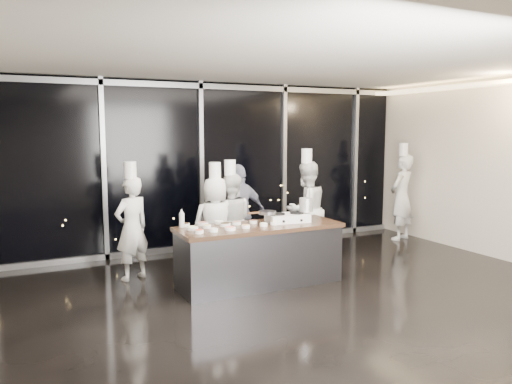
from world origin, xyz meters
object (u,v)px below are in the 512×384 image
stock_pot (306,205)px  chef_right (306,209)px  chef_left (215,223)px  chef_center (230,220)px  chef_side (402,196)px  demo_counter (259,255)px  stove (287,218)px  guest (239,213)px  frying_pan (267,212)px  chef_far_left (132,227)px

stock_pot → chef_right: bearing=58.3°
stock_pot → chef_left: (-1.14, 0.93, -0.36)m
stock_pot → chef_center: 1.38m
chef_right → chef_side: chef_side is taller
demo_counter → stove: 0.72m
chef_center → guest: (0.27, 0.24, 0.06)m
demo_counter → stock_pot: size_ratio=11.69×
frying_pan → guest: bearing=92.5°
frying_pan → chef_center: chef_center is taller
demo_counter → chef_center: 1.12m
stove → frying_pan: size_ratio=1.39×
chef_far_left → guest: (1.89, 0.20, 0.04)m
frying_pan → chef_side: size_ratio=0.23×
frying_pan → stock_pot: stock_pot is taller
guest → chef_side: (3.77, 0.15, 0.06)m
frying_pan → chef_far_left: 2.08m
demo_counter → guest: bearing=78.8°
stock_pot → chef_side: 3.53m
frying_pan → chef_left: bearing=126.7°
demo_counter → chef_left: chef_left is taller
chef_right → chef_left: bearing=-5.4°
frying_pan → guest: 1.24m
frying_pan → guest: size_ratio=0.28×
stock_pot → chef_side: bearing=24.1°
chef_far_left → chef_side: bearing=160.2°
chef_far_left → chef_center: 1.62m
demo_counter → chef_far_left: (-1.63, 1.10, 0.37)m
demo_counter → chef_right: size_ratio=1.25×
chef_side → guest: bearing=-20.2°
chef_center → chef_left: bearing=39.1°
chef_far_left → demo_counter: bearing=122.6°
stock_pot → chef_far_left: (-2.45, 1.08, -0.33)m
demo_counter → chef_left: size_ratio=1.38×
chef_far_left → chef_left: 1.32m
demo_counter → chef_far_left: 2.01m
stock_pot → guest: 1.43m
stock_pot → guest: size_ratio=0.12×
chef_left → stock_pot: bearing=149.4°
demo_counter → frying_pan: bearing=28.4°
chef_side → stock_pot: bearing=1.6°
chef_left → chef_center: bearing=-150.6°
stock_pot → demo_counter: bearing=-178.6°
frying_pan → chef_side: (3.87, 1.37, -0.15)m
stock_pot → chef_right: (0.67, 1.09, -0.27)m
stock_pot → chef_far_left: 2.70m
chef_far_left → chef_center: bearing=155.3°
chef_center → chef_side: 4.06m
stove → chef_right: chef_right is taller
frying_pan → chef_center: bearing=107.3°
frying_pan → chef_far_left: bearing=157.6°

